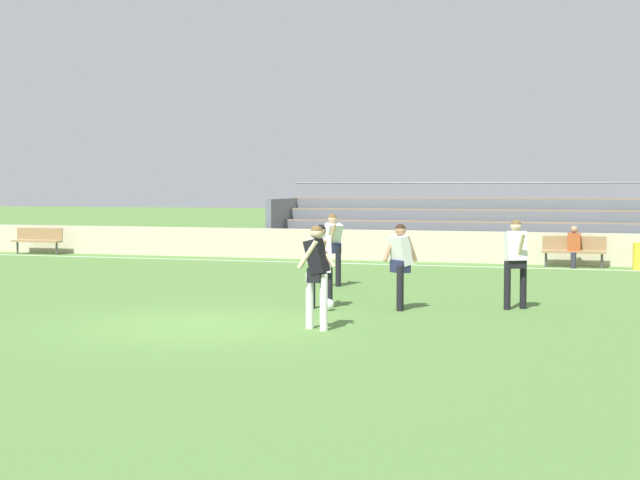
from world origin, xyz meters
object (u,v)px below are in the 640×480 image
Objects in this scene: player_white_on_ball at (400,259)px; player_white_wide_left at (332,243)px; bench_centre_sideline at (574,249)px; player_white_challenging at (516,256)px; bench_near_wall_gap at (38,238)px; soccer_ball at (328,305)px; spectator_seated at (574,243)px; bleacher_stand at (520,226)px; player_white_overlapping at (321,259)px; player_dark_deep_cover at (317,267)px.

player_white_wide_left reaches higher than player_white_on_ball.
player_white_on_ball reaches higher than bench_centre_sideline.
player_white_challenging is at bearing -94.21° from bench_centre_sideline.
player_white_wide_left is (-2.41, 3.61, 0.05)m from player_white_on_ball.
player_white_wide_left is (12.68, -7.00, 0.47)m from bench_near_wall_gap.
soccer_ball is at bearing -159.93° from player_white_challenging.
bench_near_wall_gap is 19.82m from player_white_challenging.
player_white_challenging reaches higher than player_white_on_ball.
spectator_seated is (-0.00, -0.12, 0.16)m from bench_centre_sideline.
spectator_seated is at bearing -90.00° from bench_centre_sideline.
player_white_on_ball is at bearing -94.16° from bleacher_stand.
player_white_overlapping reaches higher than bench_centre_sideline.
bench_near_wall_gap is at bearing 151.11° from player_white_wide_left.
bench_centre_sideline is 1.06× the size of player_white_wide_left.
bench_centre_sideline is 11.84m from soccer_ball.
player_white_wide_left is 1.00× the size of player_dark_deep_cover.
bench_near_wall_gap is 19.64m from player_dark_deep_cover.
bench_centre_sideline is 1.00× the size of bench_near_wall_gap.
player_white_challenging is (17.17, -9.88, 0.48)m from bench_near_wall_gap.
bench_near_wall_gap is at bearing 141.41° from player_white_overlapping.
player_white_overlapping is 0.94× the size of player_dark_deep_cover.
player_white_on_ball is at bearing -104.82° from bench_centre_sideline.
spectator_seated is at bearing 74.94° from player_dark_deep_cover.
bleacher_stand reaches higher than player_white_overlapping.
player_white_overlapping is at bearing -111.97° from spectator_seated.
player_white_overlapping is 0.99× the size of player_white_on_ball.
player_dark_deep_cover is (-3.59, -13.44, 0.48)m from bench_centre_sideline.
player_white_challenging reaches higher than spectator_seated.
spectator_seated is 0.75× the size of player_white_overlapping.
spectator_seated is 11.56m from player_white_overlapping.
spectator_seated is at bearing 68.03° from player_white_overlapping.
bench_centre_sideline is 13.92m from player_dark_deep_cover.
spectator_seated is at bearing -60.04° from bleacher_stand.
player_white_on_ball reaches higher than bench_near_wall_gap.
bench_centre_sideline is 0.19m from spectator_seated.
player_dark_deep_cover is (1.64, -6.44, 0.00)m from player_white_wide_left.
player_dark_deep_cover is (-0.78, -2.83, 0.05)m from player_white_on_ball.
player_dark_deep_cover reaches higher than player_white_wide_left.
soccer_ball is (1.13, -4.11, -0.91)m from player_white_wide_left.
bench_centre_sideline is 1.05× the size of player_white_challenging.
soccer_ball is (-4.09, -11.11, -0.44)m from bench_centre_sideline.
player_white_challenging is (1.09, -12.92, -0.02)m from bleacher_stand.
player_dark_deep_cover reaches higher than spectator_seated.
player_white_overlapping is at bearing -76.83° from player_white_wide_left.
player_white_challenging is (4.49, -2.88, 0.01)m from player_white_wide_left.
player_white_on_ball is 1.62m from soccer_ball.
soccer_ball is at bearing -110.20° from bench_centre_sideline.
bleacher_stand is at bearing 10.69° from bench_near_wall_gap.
player_white_overlapping is at bearing -38.59° from bench_near_wall_gap.
player_white_on_ball is 0.96× the size of player_white_challenging.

